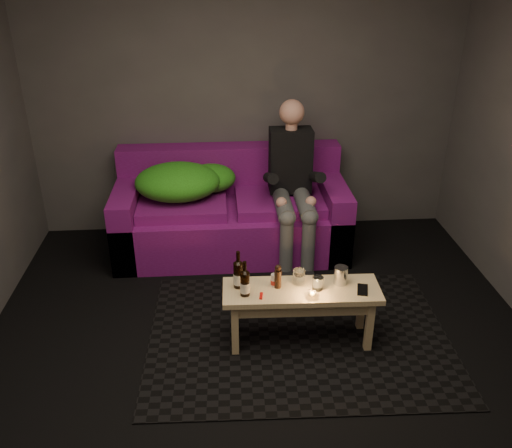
{
  "coord_description": "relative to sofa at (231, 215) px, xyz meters",
  "views": [
    {
      "loc": [
        -0.27,
        -2.74,
        2.51
      ],
      "look_at": [
        0.02,
        1.21,
        0.52
      ],
      "focal_mm": 38.0,
      "sensor_mm": 36.0,
      "label": 1
    }
  ],
  "objects": [
    {
      "name": "smartphone",
      "position": [
        0.85,
        -1.51,
        0.12
      ],
      "size": [
        0.1,
        0.16,
        0.01
      ],
      "primitive_type": "cube",
      "rotation": [
        0.0,
        0.0,
        -0.26
      ],
      "color": "black",
      "rests_on": "coffee_table"
    },
    {
      "name": "steel_cup",
      "position": [
        0.72,
        -1.41,
        0.18
      ],
      "size": [
        0.12,
        0.12,
        0.13
      ],
      "primitive_type": "cylinder",
      "rotation": [
        0.0,
        0.0,
        -0.33
      ],
      "color": "#B3B5BA",
      "rests_on": "coffee_table"
    },
    {
      "name": "room",
      "position": [
        0.17,
        -1.35,
        1.32
      ],
      "size": [
        4.5,
        4.5,
        4.5
      ],
      "color": "silver",
      "rests_on": "ground"
    },
    {
      "name": "pepper_mill",
      "position": [
        0.28,
        -1.43,
        0.19
      ],
      "size": [
        0.05,
        0.05,
        0.13
      ],
      "primitive_type": "cylinder",
      "rotation": [
        0.0,
        0.0,
        -0.02
      ],
      "color": "black",
      "rests_on": "coffee_table"
    },
    {
      "name": "person",
      "position": [
        0.54,
        -0.17,
        0.4
      ],
      "size": [
        0.38,
        0.87,
        1.39
      ],
      "color": "black",
      "rests_on": "sofa"
    },
    {
      "name": "beer_bottle_a",
      "position": [
        0.01,
        -1.41,
        0.22
      ],
      "size": [
        0.07,
        0.07,
        0.28
      ],
      "color": "black",
      "rests_on": "coffee_table"
    },
    {
      "name": "beer_bottle_b",
      "position": [
        0.05,
        -1.51,
        0.21
      ],
      "size": [
        0.07,
        0.07,
        0.26
      ],
      "color": "black",
      "rests_on": "coffee_table"
    },
    {
      "name": "salt_shaker",
      "position": [
        0.25,
        -1.42,
        0.17
      ],
      "size": [
        0.05,
        0.05,
        0.09
      ],
      "primitive_type": "cylinder",
      "rotation": [
        0.0,
        0.0,
        0.16
      ],
      "color": "silver",
      "rests_on": "coffee_table"
    },
    {
      "name": "floor",
      "position": [
        0.17,
        -1.82,
        -0.32
      ],
      "size": [
        4.5,
        4.5,
        0.0
      ],
      "primitive_type": "plane",
      "color": "black",
      "rests_on": "ground"
    },
    {
      "name": "rug",
      "position": [
        0.44,
        -1.41,
        -0.32
      ],
      "size": [
        2.21,
        1.64,
        0.01
      ],
      "primitive_type": "cube",
      "rotation": [
        0.0,
        0.0,
        -0.03
      ],
      "color": "black",
      "rests_on": "floor"
    },
    {
      "name": "red_lighter",
      "position": [
        0.15,
        -1.54,
        0.12
      ],
      "size": [
        0.03,
        0.07,
        0.01
      ],
      "primitive_type": "cube",
      "rotation": [
        0.0,
        0.0,
        -0.16
      ],
      "color": "#BD0F0B",
      "rests_on": "coffee_table"
    },
    {
      "name": "sofa",
      "position": [
        0.0,
        0.0,
        0.0
      ],
      "size": [
        2.09,
        0.94,
        0.9
      ],
      "color": "#6F0E63",
      "rests_on": "floor"
    },
    {
      "name": "coffee_table",
      "position": [
        0.44,
        -1.46,
        0.04
      ],
      "size": [
        1.09,
        0.38,
        0.44
      ],
      "rotation": [
        0.0,
        0.0,
        -0.03
      ],
      "color": "#DBAE80",
      "rests_on": "rug"
    },
    {
      "name": "tumbler_front",
      "position": [
        0.55,
        -1.48,
        0.17
      ],
      "size": [
        0.1,
        0.1,
        0.1
      ],
      "primitive_type": "cylinder",
      "rotation": [
        0.0,
        0.0,
        -0.29
      ],
      "color": "white",
      "rests_on": "coffee_table"
    },
    {
      "name": "green_blanket",
      "position": [
        -0.42,
        -0.01,
        0.35
      ],
      "size": [
        0.92,
        0.63,
        0.31
      ],
      "color": "#287916",
      "rests_on": "sofa"
    },
    {
      "name": "tumbler_back",
      "position": [
        0.43,
        -1.39,
        0.17
      ],
      "size": [
        0.1,
        0.1,
        0.1
      ],
      "primitive_type": "cylinder",
      "rotation": [
        0.0,
        0.0,
        0.25
      ],
      "color": "white",
      "rests_on": "coffee_table"
    },
    {
      "name": "tealight",
      "position": [
        0.49,
        -1.57,
        0.14
      ],
      "size": [
        0.05,
        0.05,
        0.04
      ],
      "color": "white",
      "rests_on": "coffee_table"
    }
  ]
}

